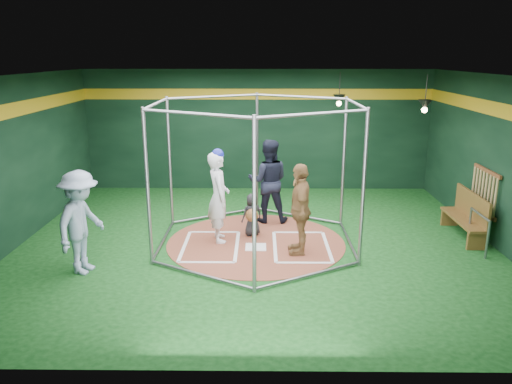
{
  "coord_description": "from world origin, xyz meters",
  "views": [
    {
      "loc": [
        0.11,
        -10.02,
        3.9
      ],
      "look_at": [
        0.0,
        0.1,
        1.1
      ],
      "focal_mm": 35.0,
      "sensor_mm": 36.0,
      "label": 1
    }
  ],
  "objects_px": {
    "visitor_leopard": "(300,209)",
    "dugout_bench": "(467,215)",
    "umpire": "(268,181)",
    "batter_figure": "(219,196)"
  },
  "relations": [
    {
      "from": "visitor_leopard",
      "to": "dugout_bench",
      "type": "height_order",
      "value": "visitor_leopard"
    },
    {
      "from": "batter_figure",
      "to": "visitor_leopard",
      "type": "height_order",
      "value": "batter_figure"
    },
    {
      "from": "visitor_leopard",
      "to": "dugout_bench",
      "type": "xyz_separation_m",
      "value": [
        3.75,
        0.97,
        -0.42
      ]
    },
    {
      "from": "batter_figure",
      "to": "visitor_leopard",
      "type": "distance_m",
      "value": 1.81
    },
    {
      "from": "umpire",
      "to": "visitor_leopard",
      "type": "bearing_deg",
      "value": 107.83
    },
    {
      "from": "batter_figure",
      "to": "visitor_leopard",
      "type": "xyz_separation_m",
      "value": [
        1.68,
        -0.67,
        -0.07
      ]
    },
    {
      "from": "batter_figure",
      "to": "dugout_bench",
      "type": "bearing_deg",
      "value": 3.12
    },
    {
      "from": "visitor_leopard",
      "to": "umpire",
      "type": "height_order",
      "value": "umpire"
    },
    {
      "from": "batter_figure",
      "to": "dugout_bench",
      "type": "height_order",
      "value": "batter_figure"
    },
    {
      "from": "visitor_leopard",
      "to": "umpire",
      "type": "distance_m",
      "value": 2.07
    }
  ]
}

